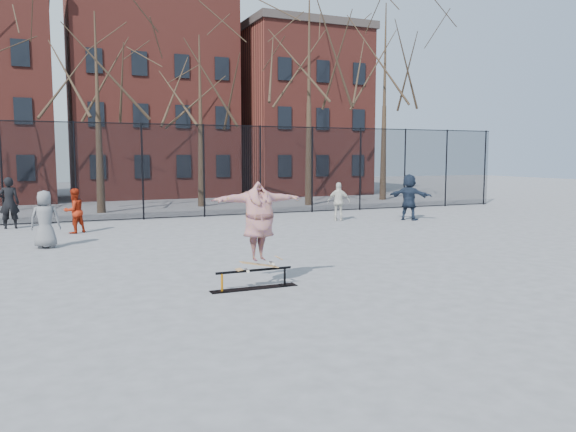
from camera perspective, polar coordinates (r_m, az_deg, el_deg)
name	(u,v)px	position (r m, az deg, el deg)	size (l,w,h in m)	color
ground	(310,280)	(12.15, 2.20, -6.48)	(100.00, 100.00, 0.00)	#5D5D62
skate_rail	(254,281)	(11.33, -3.46, -6.60)	(1.80, 0.28, 0.40)	black
skateboard	(259,266)	(11.31, -2.94, -5.11)	(0.85, 0.20, 0.10)	#A47D41
skater	(259,225)	(11.18, -2.97, -0.88)	(1.94, 0.53, 1.58)	#5E3585
bystander_grey	(45,219)	(17.54, -23.45, -0.31)	(0.82, 0.53, 1.67)	slate
bystander_black	(9,203)	(22.77, -26.48, 1.20)	(0.69, 0.45, 1.89)	black
bystander_red	(74,211)	(20.56, -20.90, 0.49)	(0.75, 0.58, 1.54)	#9B220D
bystander_white	(339,202)	(23.00, 5.19, 1.46)	(0.92, 0.38, 1.57)	beige
bystander_navy	(409,197)	(23.66, 12.22, 1.89)	(1.77, 0.56, 1.91)	#1C2638
fence	(176,170)	(24.24, -11.32, 4.62)	(34.03, 0.07, 4.00)	black
tree_row	(150,57)	(28.64, -13.87, 15.43)	(33.66, 7.46, 10.67)	black
rowhouses	(141,101)	(37.30, -14.67, 11.21)	(29.00, 7.00, 13.00)	maroon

